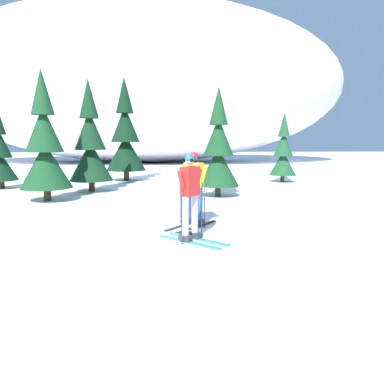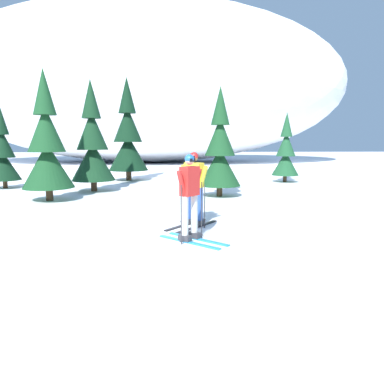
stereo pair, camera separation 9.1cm
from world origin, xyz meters
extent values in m
plane|color=white|center=(0.00, 0.00, 0.00)|extent=(120.00, 120.00, 0.00)
cube|color=black|center=(1.87, 1.07, 0.01)|extent=(1.09, 1.31, 0.03)
cube|color=black|center=(1.59, 1.30, 0.01)|extent=(1.09, 1.31, 0.03)
cube|color=#38383D|center=(1.93, 1.15, 0.09)|extent=(0.29, 0.31, 0.12)
cube|color=#38383D|center=(1.66, 1.37, 0.09)|extent=(0.29, 0.31, 0.12)
cylinder|color=#2D519E|center=(1.93, 1.15, 0.56)|extent=(0.15, 0.15, 0.82)
cylinder|color=#2D519E|center=(1.66, 1.37, 0.56)|extent=(0.15, 0.15, 0.82)
cube|color=yellow|center=(1.79, 1.26, 1.28)|extent=(0.50, 0.47, 0.61)
cylinder|color=yellow|center=(2.01, 1.09, 1.23)|extent=(0.28, 0.25, 0.58)
cylinder|color=yellow|center=(1.58, 1.44, 1.23)|extent=(0.28, 0.25, 0.58)
sphere|color=#A37556|center=(1.79, 1.26, 1.71)|extent=(0.19, 0.19, 0.19)
sphere|color=red|center=(1.79, 1.26, 1.74)|extent=(0.21, 0.21, 0.21)
cube|color=black|center=(1.74, 1.20, 1.72)|extent=(0.14, 0.12, 0.07)
cylinder|color=#2D2D33|center=(2.04, 0.98, 0.53)|extent=(0.02, 0.02, 1.07)
cylinder|color=#2D2D33|center=(2.04, 0.98, 0.06)|extent=(0.07, 0.07, 0.01)
cylinder|color=#2D2D33|center=(1.47, 1.45, 0.53)|extent=(0.02, 0.02, 1.07)
cylinder|color=#2D2D33|center=(1.47, 1.45, 0.06)|extent=(0.07, 0.07, 0.01)
cube|color=#2893CC|center=(1.81, -0.07, 0.01)|extent=(1.26, 1.15, 0.03)
cube|color=#2893CC|center=(1.60, -0.30, 0.01)|extent=(1.26, 1.15, 0.03)
cube|color=#38383D|center=(1.73, 0.00, 0.09)|extent=(0.30, 0.29, 0.12)
cube|color=#38383D|center=(1.52, -0.23, 0.09)|extent=(0.30, 0.29, 0.12)
cylinder|color=silver|center=(1.73, 0.00, 0.56)|extent=(0.15, 0.15, 0.83)
cylinder|color=silver|center=(1.52, -0.23, 0.56)|extent=(0.15, 0.15, 0.83)
cube|color=red|center=(1.63, -0.12, 1.28)|extent=(0.44, 0.45, 0.61)
cylinder|color=red|center=(1.80, 0.07, 1.24)|extent=(0.26, 0.27, 0.58)
cylinder|color=red|center=(1.46, -0.30, 1.24)|extent=(0.26, 0.27, 0.58)
sphere|color=beige|center=(1.63, -0.12, 1.71)|extent=(0.19, 0.19, 0.19)
sphere|color=#2366B2|center=(1.63, -0.12, 1.74)|extent=(0.21, 0.21, 0.21)
cube|color=black|center=(1.69, -0.17, 1.72)|extent=(0.13, 0.14, 0.07)
cylinder|color=#2D2D33|center=(1.90, 0.09, 0.62)|extent=(0.02, 0.02, 1.24)
cylinder|color=#2D2D33|center=(1.90, 0.09, 0.06)|extent=(0.07, 0.07, 0.01)
cylinder|color=#2D2D33|center=(1.45, -0.41, 0.62)|extent=(0.02, 0.02, 1.24)
cylinder|color=#2D2D33|center=(1.45, -0.41, 0.06)|extent=(0.07, 0.07, 0.01)
cylinder|color=#47301E|center=(-6.31, 8.85, 0.25)|extent=(0.20, 0.20, 0.49)
cone|color=black|center=(-6.31, 8.85, 0.99)|extent=(1.40, 1.40, 1.26)
cylinder|color=#47301E|center=(-3.15, 5.31, 0.31)|extent=(0.25, 0.25, 0.62)
cone|color=#194723|center=(-3.15, 5.31, 1.25)|extent=(1.77, 1.77, 1.59)
cone|color=#194723|center=(-3.15, 5.31, 2.52)|extent=(1.27, 1.27, 1.59)
cone|color=#194723|center=(-3.15, 5.31, 3.79)|extent=(0.78, 0.78, 1.59)
cylinder|color=#47301E|center=(-2.10, 7.66, 0.31)|extent=(0.25, 0.25, 0.63)
cone|color=#14381E|center=(-2.10, 7.66, 1.27)|extent=(1.79, 1.79, 1.60)
cone|color=#14381E|center=(-2.10, 7.66, 2.55)|extent=(1.29, 1.29, 1.60)
cone|color=#14381E|center=(-2.10, 7.66, 3.83)|extent=(0.79, 0.79, 1.60)
cylinder|color=#47301E|center=(-1.16, 11.83, 0.37)|extent=(0.29, 0.29, 0.73)
cone|color=black|center=(-1.16, 11.83, 1.48)|extent=(2.09, 2.09, 1.87)
cone|color=black|center=(-1.16, 11.83, 2.98)|extent=(1.51, 1.51, 1.87)
cone|color=black|center=(-1.16, 11.83, 4.48)|extent=(0.92, 0.92, 1.87)
cylinder|color=#47301E|center=(3.02, 6.03, 0.28)|extent=(0.22, 0.22, 0.56)
cone|color=#194723|center=(3.02, 6.03, 1.13)|extent=(1.59, 1.59, 1.43)
cone|color=#194723|center=(3.02, 6.03, 2.27)|extent=(1.15, 1.15, 1.43)
cone|color=#194723|center=(3.02, 6.03, 3.41)|extent=(0.70, 0.70, 1.43)
cylinder|color=#47301E|center=(6.97, 10.64, 0.24)|extent=(0.19, 0.19, 0.48)
cone|color=#1E512D|center=(6.97, 10.64, 0.97)|extent=(1.36, 1.36, 1.22)
cone|color=#1E512D|center=(6.97, 10.64, 1.94)|extent=(0.98, 0.98, 1.22)
cone|color=#1E512D|center=(6.97, 10.64, 2.92)|extent=(0.60, 0.60, 1.22)
ellipsoid|color=white|center=(-1.56, 28.39, 7.51)|extent=(38.80, 20.02, 15.02)
camera|label=1|loc=(1.24, -7.63, 2.12)|focal=33.83mm
camera|label=2|loc=(1.33, -7.63, 2.12)|focal=33.83mm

